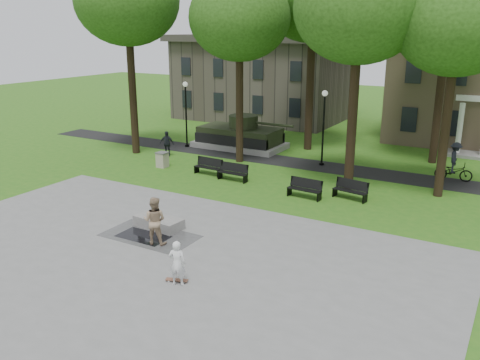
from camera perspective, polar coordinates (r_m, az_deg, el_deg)
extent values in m
plane|color=#285F16|center=(22.51, -3.47, -5.20)|extent=(120.00, 120.00, 0.00)
cube|color=gray|center=(18.91, -11.93, -9.98)|extent=(22.00, 16.00, 0.02)
cube|color=black|center=(32.68, 8.13, 1.68)|extent=(44.00, 2.60, 0.01)
cube|color=#4C443D|center=(49.59, 2.72, 11.15)|extent=(15.00, 10.00, 7.20)
cylinder|color=black|center=(35.60, -11.99, 10.05)|extent=(0.52, 0.52, 8.96)
ellipsoid|color=#1E420F|center=(35.42, -12.56, 19.07)|extent=(6.80, 6.80, 5.78)
cylinder|color=black|center=(32.49, -0.05, 8.95)|extent=(0.48, 0.48, 8.00)
ellipsoid|color=#1E420F|center=(32.19, -0.05, 17.80)|extent=(6.20, 6.20, 5.27)
cylinder|color=black|center=(27.45, 12.55, 7.45)|extent=(0.50, 0.50, 8.32)
ellipsoid|color=#1E420F|center=(27.14, 13.27, 18.34)|extent=(6.60, 6.60, 5.61)
cylinder|color=black|center=(27.51, 22.14, 5.97)|extent=(0.46, 0.46, 7.68)
ellipsoid|color=#1E420F|center=(27.13, 23.28, 15.95)|extent=(6.00, 6.00, 5.10)
cylinder|color=black|center=(36.24, 7.87, 10.62)|extent=(0.54, 0.54, 9.28)
cylinder|color=black|center=(34.51, 21.50, 8.80)|extent=(0.50, 0.50, 8.64)
ellipsoid|color=#1E420F|center=(34.30, 22.49, 17.74)|extent=(6.40, 6.40, 5.44)
cylinder|color=black|center=(37.21, -6.06, 7.04)|extent=(0.12, 0.12, 4.40)
sphere|color=silver|center=(36.90, -6.18, 10.64)|extent=(0.36, 0.36, 0.36)
cylinder|color=black|center=(37.63, -5.96, 3.86)|extent=(0.32, 0.32, 0.16)
cylinder|color=black|center=(32.29, 9.32, 5.44)|extent=(0.12, 0.12, 4.40)
sphere|color=silver|center=(31.92, 9.52, 9.58)|extent=(0.36, 0.36, 0.36)
cylinder|color=black|center=(32.76, 9.14, 1.80)|extent=(0.32, 0.32, 0.16)
cube|color=gray|center=(37.13, -0.03, 3.97)|extent=(6.50, 3.40, 0.40)
cube|color=black|center=(36.98, -0.03, 5.10)|extent=(5.80, 2.80, 1.10)
cube|color=black|center=(35.88, -1.11, 4.41)|extent=(5.80, 0.35, 0.70)
cube|color=black|center=(38.17, 0.98, 5.16)|extent=(5.80, 0.35, 0.70)
cylinder|color=black|center=(36.64, 0.38, 6.59)|extent=(2.10, 2.10, 0.90)
cylinder|color=black|center=(35.58, 3.62, 6.25)|extent=(3.20, 0.18, 0.18)
cube|color=black|center=(21.74, -10.82, -6.24)|extent=(2.20, 1.20, 0.00)
cube|color=gray|center=(22.52, -9.11, -4.71)|extent=(2.28, 1.20, 0.45)
cube|color=brown|center=(17.92, -7.11, -11.14)|extent=(0.80, 0.45, 0.07)
imported|color=white|center=(17.36, -7.07, -9.26)|extent=(0.68, 0.55, 1.61)
imported|color=#9F8466|center=(20.62, -9.58, -4.52)|extent=(1.12, 0.98, 1.97)
imported|color=black|center=(34.91, -8.22, 4.08)|extent=(1.08, 0.66, 1.71)
imported|color=black|center=(31.42, 22.85, 0.89)|extent=(2.09, 0.90, 1.07)
imported|color=black|center=(31.23, 23.02, 2.31)|extent=(0.77, 1.21, 1.78)
cube|color=black|center=(30.15, -3.62, 1.41)|extent=(1.82, 0.56, 0.05)
cube|color=black|center=(30.25, -3.40, 2.05)|extent=(1.81, 0.26, 0.50)
cube|color=black|center=(30.67, -4.94, 1.21)|extent=(0.09, 0.45, 0.45)
cube|color=black|center=(29.76, -2.24, 0.78)|extent=(0.09, 0.45, 0.45)
cube|color=black|center=(28.91, -0.84, 0.77)|extent=(1.80, 0.47, 0.05)
cube|color=black|center=(29.01, -0.62, 1.44)|extent=(1.80, 0.17, 0.50)
cube|color=black|center=(29.40, -2.27, 0.57)|extent=(0.07, 0.45, 0.45)
cube|color=black|center=(28.56, 0.62, 0.10)|extent=(0.07, 0.45, 0.45)
cube|color=black|center=(26.16, 7.23, -1.09)|extent=(1.83, 0.57, 0.05)
cube|color=black|center=(26.27, 7.44, -0.34)|extent=(1.81, 0.28, 0.50)
cube|color=black|center=(26.55, 5.52, -1.28)|extent=(0.09, 0.45, 0.45)
cube|color=black|center=(25.94, 8.94, -1.85)|extent=(0.09, 0.45, 0.45)
cube|color=black|center=(26.35, 12.24, -1.22)|extent=(1.85, 0.76, 0.05)
cube|color=black|center=(26.46, 12.43, -0.47)|extent=(1.80, 0.47, 0.50)
cube|color=black|center=(26.66, 10.48, -1.41)|extent=(0.14, 0.45, 0.45)
cube|color=black|center=(26.19, 13.98, -1.96)|extent=(0.14, 0.45, 0.45)
cube|color=#ACA28E|center=(32.15, -8.71, 2.22)|extent=(0.60, 0.60, 0.90)
cube|color=#4C4C4C|center=(32.04, -8.75, 3.05)|extent=(0.66, 0.66, 0.06)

